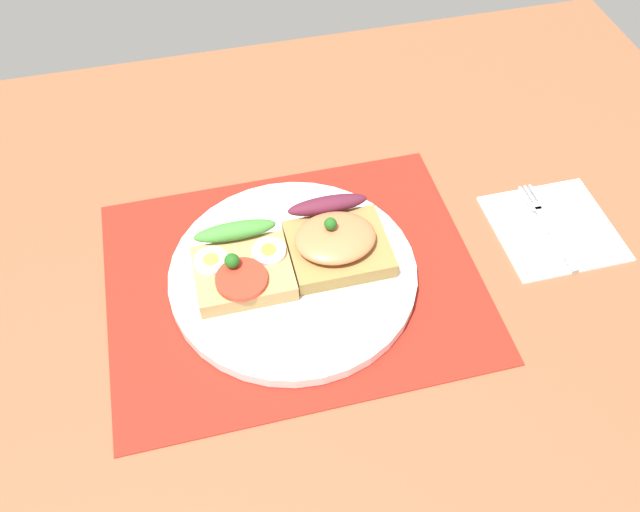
# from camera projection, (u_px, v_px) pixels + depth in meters

# --- Properties ---
(ground_plane) EXTENTS (1.20, 0.90, 0.03)m
(ground_plane) POSITION_uv_depth(u_px,v_px,m) (294.00, 288.00, 0.74)
(ground_plane) COLOR brown
(placemat) EXTENTS (0.40, 0.32, 0.00)m
(placemat) POSITION_uv_depth(u_px,v_px,m) (293.00, 279.00, 0.72)
(placemat) COLOR maroon
(placemat) RESTS_ON ground_plane
(plate) EXTENTS (0.27, 0.27, 0.01)m
(plate) POSITION_uv_depth(u_px,v_px,m) (293.00, 274.00, 0.72)
(plate) COLOR white
(plate) RESTS_ON placemat
(sandwich_egg_tomato) EXTENTS (0.10, 0.10, 0.04)m
(sandwich_egg_tomato) POSITION_uv_depth(u_px,v_px,m) (242.00, 267.00, 0.69)
(sandwich_egg_tomato) COLOR tan
(sandwich_egg_tomato) RESTS_ON plate
(sandwich_salmon) EXTENTS (0.11, 0.11, 0.05)m
(sandwich_salmon) POSITION_uv_depth(u_px,v_px,m) (336.00, 240.00, 0.71)
(sandwich_salmon) COLOR olive
(sandwich_salmon) RESTS_ON plate
(napkin) EXTENTS (0.14, 0.13, 0.01)m
(napkin) POSITION_uv_depth(u_px,v_px,m) (553.00, 227.00, 0.77)
(napkin) COLOR white
(napkin) RESTS_ON ground_plane
(fork) EXTENTS (0.02, 0.13, 0.00)m
(fork) POSITION_uv_depth(u_px,v_px,m) (547.00, 223.00, 0.77)
(fork) COLOR #B7B7BC
(fork) RESTS_ON napkin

